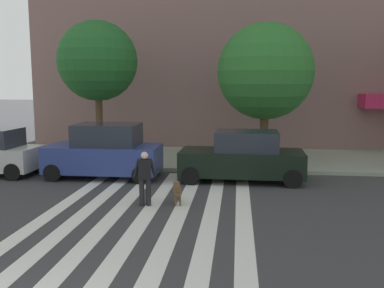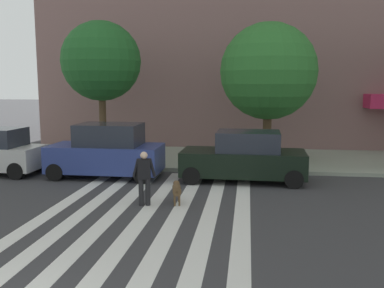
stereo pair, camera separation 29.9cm
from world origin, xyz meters
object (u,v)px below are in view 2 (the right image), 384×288
(street_tree_nearest, at_px, (101,61))
(pedestrian_dog_walker, at_px, (144,175))
(parked_car_behind_first, at_px, (107,152))
(street_tree_middle, at_px, (268,72))
(dog_on_leash, at_px, (177,189))
(parked_car_third_in_line, at_px, (244,157))

(street_tree_nearest, xyz_separation_m, pedestrian_dog_walker, (3.71, -7.09, -3.71))
(parked_car_behind_first, height_order, pedestrian_dog_walker, parked_car_behind_first)
(street_tree_nearest, relative_size, street_tree_middle, 1.03)
(street_tree_nearest, distance_m, dog_on_leash, 9.20)
(parked_car_third_in_line, distance_m, street_tree_nearest, 8.35)
(street_tree_middle, relative_size, dog_on_leash, 6.01)
(parked_car_third_in_line, distance_m, dog_on_leash, 3.91)
(street_tree_middle, xyz_separation_m, pedestrian_dog_walker, (-3.89, -6.97, -3.22))
(parked_car_behind_first, relative_size, parked_car_third_in_line, 0.94)
(pedestrian_dog_walker, relative_size, dog_on_leash, 1.61)
(parked_car_behind_first, xyz_separation_m, pedestrian_dog_walker, (2.39, -3.66, -0.07))
(pedestrian_dog_walker, bearing_deg, parked_car_behind_first, 123.09)
(parked_car_third_in_line, bearing_deg, pedestrian_dog_walker, -128.65)
(pedestrian_dog_walker, bearing_deg, dog_on_leash, 19.71)
(parked_car_third_in_line, bearing_deg, dog_on_leash, -121.04)
(dog_on_leash, bearing_deg, parked_car_third_in_line, 58.96)
(parked_car_behind_first, xyz_separation_m, street_tree_middle, (6.28, 3.31, 3.15))
(parked_car_behind_first, height_order, parked_car_third_in_line, parked_car_behind_first)
(street_tree_nearest, height_order, pedestrian_dog_walker, street_tree_nearest)
(parked_car_behind_first, xyz_separation_m, dog_on_leash, (3.31, -3.33, -0.56))
(street_tree_middle, height_order, pedestrian_dog_walker, street_tree_middle)
(parked_car_behind_first, xyz_separation_m, street_tree_nearest, (-1.32, 3.43, 3.63))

